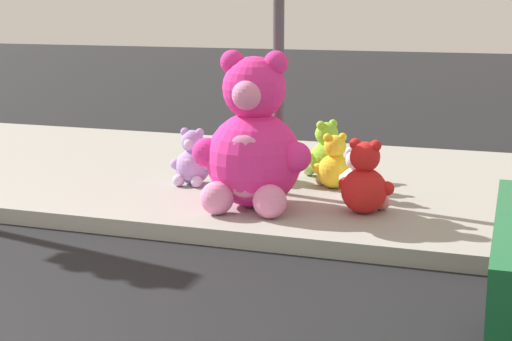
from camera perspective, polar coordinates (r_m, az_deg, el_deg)
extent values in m
cube|color=#9E9B93|center=(8.96, -2.99, -0.46)|extent=(28.00, 4.40, 0.15)
cylinder|color=#4C4C51|center=(7.65, 1.66, 10.05)|extent=(0.11, 0.11, 3.20)
sphere|color=#F22D93|center=(7.29, -0.14, 0.80)|extent=(0.89, 0.89, 0.89)
ellipsoid|color=pink|center=(6.99, -0.82, 0.30)|extent=(0.50, 0.23, 0.58)
sphere|color=#F22D93|center=(7.19, -0.15, 6.01)|extent=(0.58, 0.58, 0.58)
sphere|color=pink|center=(6.95, -0.68, 5.50)|extent=(0.27, 0.27, 0.27)
sphere|color=#F22D93|center=(7.12, 1.46, 7.83)|extent=(0.22, 0.22, 0.22)
sphere|color=#F22D93|center=(7.07, 2.94, 0.99)|extent=(0.28, 0.28, 0.28)
sphere|color=pink|center=(6.94, 1.01, -2.27)|extent=(0.31, 0.31, 0.31)
sphere|color=#F22D93|center=(7.22, -1.73, 7.89)|extent=(0.22, 0.22, 0.22)
sphere|color=#F22D93|center=(7.29, -3.59, 1.32)|extent=(0.28, 0.28, 0.28)
sphere|color=pink|center=(7.07, -2.86, -2.01)|extent=(0.31, 0.31, 0.31)
sphere|color=#B28CD8|center=(8.27, -4.62, 0.27)|extent=(0.37, 0.37, 0.37)
ellipsoid|color=silver|center=(8.15, -4.95, 0.09)|extent=(0.20, 0.09, 0.24)
sphere|color=#B28CD8|center=(8.22, -4.65, 2.13)|extent=(0.24, 0.24, 0.24)
sphere|color=silver|center=(8.13, -4.91, 1.91)|extent=(0.11, 0.11, 0.11)
sphere|color=#B28CD8|center=(8.17, -4.11, 2.77)|extent=(0.09, 0.09, 0.09)
sphere|color=#B28CD8|center=(8.16, -3.60, 0.32)|extent=(0.11, 0.11, 0.11)
sphere|color=silver|center=(8.12, -4.34, -0.82)|extent=(0.13, 0.13, 0.13)
sphere|color=#B28CD8|center=(8.23, -5.21, 2.82)|extent=(0.09, 0.09, 0.09)
sphere|color=#B28CD8|center=(8.29, -5.85, 0.47)|extent=(0.11, 0.11, 0.11)
sphere|color=silver|center=(8.19, -5.65, -0.72)|extent=(0.13, 0.13, 0.13)
sphere|color=white|center=(7.70, 7.24, -0.90)|extent=(0.31, 0.31, 0.31)
ellipsoid|color=white|center=(7.80, 7.59, -0.75)|extent=(0.18, 0.11, 0.20)
sphere|color=white|center=(7.65, 7.28, 0.76)|extent=(0.20, 0.20, 0.20)
sphere|color=white|center=(7.73, 7.56, 0.78)|extent=(0.09, 0.09, 0.09)
sphere|color=white|center=(7.67, 6.83, 1.41)|extent=(0.08, 0.08, 0.08)
sphere|color=white|center=(7.79, 6.40, -0.56)|extent=(0.10, 0.10, 0.10)
sphere|color=white|center=(7.87, 7.08, -1.36)|extent=(0.11, 0.11, 0.11)
sphere|color=white|center=(7.61, 7.78, 1.30)|extent=(0.08, 0.08, 0.08)
sphere|color=white|center=(7.67, 8.35, -0.82)|extent=(0.10, 0.10, 0.10)
sphere|color=white|center=(7.80, 8.19, -1.52)|extent=(0.11, 0.11, 0.11)
sphere|color=red|center=(7.16, 7.87, -1.46)|extent=(0.42, 0.42, 0.42)
ellipsoid|color=#DB7B7B|center=(7.30, 8.26, -1.21)|extent=(0.24, 0.12, 0.27)
sphere|color=red|center=(7.09, 7.94, 0.99)|extent=(0.28, 0.28, 0.28)
sphere|color=#DB7B7B|center=(7.20, 8.25, 1.02)|extent=(0.13, 0.13, 0.13)
sphere|color=red|center=(7.10, 7.23, 1.93)|extent=(0.10, 0.10, 0.10)
sphere|color=red|center=(7.27, 6.53, -0.97)|extent=(0.13, 0.13, 0.13)
sphere|color=#DB7B7B|center=(7.39, 7.46, -2.11)|extent=(0.14, 0.14, 0.14)
sphere|color=red|center=(7.04, 8.70, 1.80)|extent=(0.10, 0.10, 0.10)
sphere|color=red|center=(7.14, 9.52, -1.30)|extent=(0.13, 0.13, 0.13)
sphere|color=#DB7B7B|center=(7.32, 9.15, -2.31)|extent=(0.14, 0.14, 0.14)
sphere|color=olive|center=(8.39, 0.94, 0.50)|extent=(0.37, 0.37, 0.37)
ellipsoid|color=tan|center=(8.36, 0.05, 0.47)|extent=(0.17, 0.22, 0.24)
sphere|color=olive|center=(8.34, 0.95, 2.36)|extent=(0.24, 0.24, 0.24)
sphere|color=tan|center=(8.32, 0.25, 2.24)|extent=(0.11, 0.11, 0.11)
sphere|color=olive|center=(8.24, 1.07, 2.93)|extent=(0.09, 0.09, 0.09)
sphere|color=olive|center=(8.20, 0.88, 0.43)|extent=(0.12, 0.12, 0.12)
sphere|color=tan|center=(8.29, 0.02, -0.51)|extent=(0.13, 0.13, 0.13)
sphere|color=olive|center=(8.40, 0.83, 3.12)|extent=(0.09, 0.09, 0.09)
sphere|color=olive|center=(8.54, 0.39, 0.91)|extent=(0.12, 0.12, 0.12)
sphere|color=tan|center=(8.48, -0.25, -0.21)|extent=(0.13, 0.13, 0.13)
sphere|color=#8CD133|center=(8.59, 5.13, 0.79)|extent=(0.39, 0.39, 0.39)
ellipsoid|color=#B8DE87|center=(8.70, 4.53, 0.93)|extent=(0.19, 0.22, 0.25)
sphere|color=#8CD133|center=(8.54, 5.17, 2.68)|extent=(0.25, 0.25, 0.25)
sphere|color=#B8DE87|center=(8.62, 4.69, 2.68)|extent=(0.12, 0.12, 0.12)
sphere|color=#8CD133|center=(8.47, 4.73, 3.30)|extent=(0.10, 0.10, 0.10)
sphere|color=#8CD133|center=(8.51, 4.00, 0.89)|extent=(0.12, 0.12, 0.12)
sphere|color=#B8DE87|center=(8.67, 3.87, 0.06)|extent=(0.13, 0.13, 0.13)
sphere|color=#8CD133|center=(8.58, 5.63, 3.40)|extent=(0.10, 0.10, 0.10)
sphere|color=#8CD133|center=(8.74, 5.82, 1.16)|extent=(0.12, 0.12, 0.12)
sphere|color=#B8DE87|center=(8.81, 4.93, 0.23)|extent=(0.13, 0.13, 0.13)
sphere|color=yellow|center=(8.10, 5.72, -0.06)|extent=(0.35, 0.35, 0.35)
ellipsoid|color=#F0DB80|center=(8.22, 5.47, 0.13)|extent=(0.21, 0.16, 0.23)
sphere|color=yellow|center=(8.05, 5.76, 1.77)|extent=(0.23, 0.23, 0.23)
sphere|color=#F0DB80|center=(8.14, 5.56, 1.80)|extent=(0.11, 0.11, 0.11)
sphere|color=yellow|center=(8.01, 5.22, 2.40)|extent=(0.09, 0.09, 0.09)
sphere|color=yellow|center=(8.09, 4.50, 0.14)|extent=(0.11, 0.11, 0.11)
sphere|color=#F0DB80|center=(8.24, 4.77, -0.65)|extent=(0.12, 0.12, 0.12)
sphere|color=yellow|center=(8.05, 6.33, 2.43)|extent=(0.09, 0.09, 0.09)
sphere|color=yellow|center=(8.18, 6.76, 0.23)|extent=(0.11, 0.11, 0.11)
sphere|color=#F0DB80|center=(8.29, 6.05, -0.59)|extent=(0.12, 0.12, 0.12)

